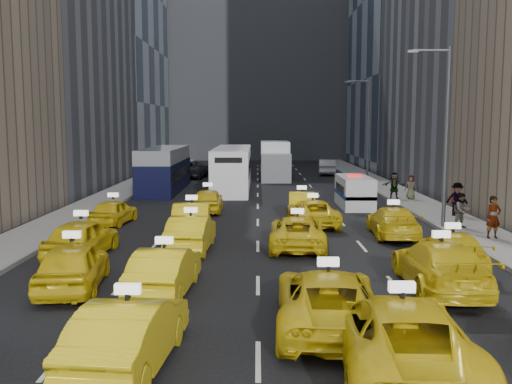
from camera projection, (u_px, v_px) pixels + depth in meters
ground at (258, 304)px, 16.71m from camera, size 160.00×160.00×0.00m
sidewalk_west at (114, 195)px, 41.55m from camera, size 3.00×90.00×0.15m
sidewalk_east at (402, 196)px, 41.49m from camera, size 3.00×90.00×0.15m
curb_west at (134, 195)px, 41.54m from camera, size 0.15×90.00×0.18m
curb_east at (382, 195)px, 41.49m from camera, size 0.15×90.00×0.18m
building_backdrop at (258, 25)px, 85.82m from camera, size 30.00×12.00×40.00m
streetlight_near at (444, 131)px, 28.01m from camera, size 2.15×0.22×9.00m
streetlight_far at (367, 128)px, 47.87m from camera, size 2.15×0.22×9.00m
taxi_1 at (129, 333)px, 12.30m from camera, size 2.06×4.80×1.54m
taxi_2 at (400, 334)px, 12.17m from camera, size 3.00×5.95×1.61m
taxi_4 at (73, 265)px, 18.14m from camera, size 2.36×4.77×1.56m
taxi_5 at (165, 270)px, 17.71m from camera, size 1.83×4.55×1.47m
taxi_6 at (328, 299)px, 14.66m from camera, size 2.87×5.68×1.54m
taxi_7 at (440, 265)px, 18.12m from camera, size 2.38×5.51×1.58m
taxi_8 at (82, 238)px, 22.53m from camera, size 2.22×4.70×1.55m
taxi_9 at (191, 233)px, 23.74m from camera, size 1.75×4.59×1.49m
taxi_10 at (297, 232)px, 24.21m from camera, size 2.56×5.08×1.38m
taxi_11 at (452, 250)px, 20.90m from camera, size 2.30×4.81×1.35m
taxi_12 at (114, 212)px, 29.96m from camera, size 2.04×4.10×1.34m
taxi_13 at (192, 218)px, 27.15m from camera, size 1.97×4.87×1.57m
taxi_14 at (312, 213)px, 29.52m from camera, size 2.61×5.08×1.37m
taxi_15 at (393, 222)px, 26.70m from camera, size 2.24×4.97×1.41m
taxi_16 at (208, 200)px, 34.07m from camera, size 1.79×4.29×1.45m
taxi_17 at (302, 203)px, 33.10m from camera, size 1.70×4.26×1.38m
nypd_van at (354, 192)px, 36.15m from camera, size 2.19×4.99×2.09m
double_decker at (165, 170)px, 44.89m from camera, size 3.25×11.65×3.35m
city_bus at (233, 169)px, 45.70m from camera, size 3.02×13.14×3.38m
box_truck at (275, 161)px, 54.28m from camera, size 2.85×7.89×3.58m
misc_car_0 at (355, 186)px, 42.52m from camera, size 1.96×4.32×1.38m
misc_car_1 at (192, 170)px, 55.60m from camera, size 3.47×6.27×1.66m
misc_car_2 at (270, 166)px, 60.38m from camera, size 2.30×5.42×1.56m
misc_car_3 at (237, 168)px, 59.22m from camera, size 1.99×4.31×1.43m
misc_car_4 at (327, 167)px, 59.25m from camera, size 2.07×4.96×1.59m
pedestrian_0 at (493, 217)px, 25.51m from camera, size 0.76×0.56×1.92m
pedestrian_1 at (462, 211)px, 28.06m from camera, size 0.94×0.69×1.73m
pedestrian_2 at (457, 199)px, 31.79m from camera, size 1.30×0.85×1.87m
pedestrian_3 at (455, 201)px, 31.95m from camera, size 0.99×0.58×1.59m
pedestrian_4 at (411, 187)px, 38.98m from camera, size 0.91×0.71×1.64m
pedestrian_5 at (394, 185)px, 39.21m from camera, size 1.72×0.73×1.79m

